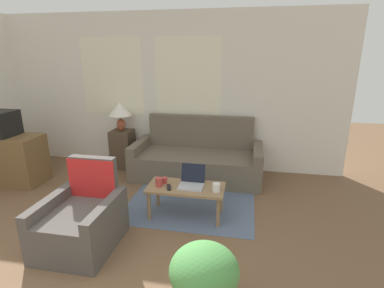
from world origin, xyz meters
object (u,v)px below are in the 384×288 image
Objects in this scene: couch at (197,160)px; potted_plant at (204,279)px; laptop at (192,181)px; table_lamp at (120,111)px; cup_white at (216,187)px; cup_yellow at (164,180)px; armchair at (83,221)px; tv_remote at (169,187)px; cup_navy at (159,182)px; coffee_table at (186,190)px.

potted_plant is (0.53, -2.74, 0.09)m from couch.
potted_plant is (0.38, -1.50, -0.08)m from laptop.
table_lamp is 5.08× the size of cup_white.
armchair is at bearing -129.40° from cup_yellow.
laptop is at bearing 25.24° from tv_remote.
table_lamp is 6.77× the size of cup_yellow.
cup_white is (1.82, -1.51, -0.57)m from table_lamp.
armchair is 8.01× the size of cup_navy.
laptop is (0.07, 0.04, 0.11)m from coffee_table.
cup_white is 0.15× the size of potted_plant.
cup_white is (0.38, -0.06, 0.10)m from coffee_table.
cup_white is (0.66, -0.11, 0.01)m from cup_yellow.
cup_yellow is 1.68m from potted_plant.
coffee_table is at bearing 170.52° from cup_white.
couch reaches higher than coffee_table.
cup_navy is (-0.32, -0.05, 0.10)m from coffee_table.
cup_white is at bearing 92.88° from potted_plant.
cup_yellow reaches higher than coffee_table.
table_lamp is (-0.50, 2.20, 0.75)m from armchair.
armchair reaches higher than cup_navy.
potted_plant is (0.77, -1.40, -0.08)m from cup_navy.
laptop is (1.51, -1.41, -0.56)m from table_lamp.
laptop is 1.88× the size of tv_remote.
armchair is 8.95× the size of cup_white.
laptop is 1.55m from potted_plant.
cup_yellow is at bearing 177.66° from laptop.
cup_navy is (-0.39, -0.09, -0.00)m from laptop.
coffee_table is 12.84× the size of cup_yellow.
tv_remote reaches higher than coffee_table.
couch is 3.26× the size of potted_plant.
potted_plant is at bearing -79.14° from couch.
potted_plant reaches higher than cup_yellow.
cup_yellow is (-0.28, 0.05, 0.09)m from coffee_table.
tv_remote is at bearing -154.76° from laptop.
armchair reaches higher than tv_remote.
cup_white is at bearing 27.59° from armchair.
couch is at bearing 96.73° from laptop.
laptop reaches higher than cup_navy.
tv_remote is (0.13, -0.03, -0.04)m from cup_navy.
couch is 1.56m from table_lamp.
couch reaches higher than potted_plant.
armchair reaches higher than cup_white.
couch reaches higher than tv_remote.
cup_navy is at bearing -170.24° from coffee_table.
laptop is at bearing -43.04° from table_lamp.
potted_plant reaches higher than cup_navy.
cup_yellow reaches higher than tv_remote.
tv_remote is at bearing -177.96° from cup_white.
cup_navy is at bearing -100.18° from couch.
couch reaches higher than laptop.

